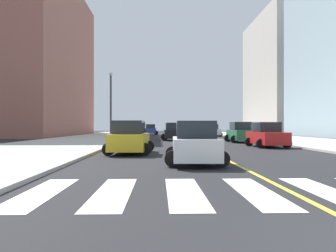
# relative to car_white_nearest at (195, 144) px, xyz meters

# --- Properties ---
(sidewalk_kerb_west) EXTENTS (10.00, 120.00, 0.15)m
(sidewalk_kerb_west) POSITION_rel_car_white_nearest_xyz_m (-10.44, 9.93, -0.81)
(sidewalk_kerb_west) COLOR #B2ADA3
(sidewalk_kerb_west) RESTS_ON ground
(crosswalk_paint) EXTENTS (13.50, 4.00, 0.01)m
(crosswalk_paint) POSITION_rel_car_white_nearest_xyz_m (1.76, -6.07, -0.88)
(crosswalk_paint) COLOR silver
(crosswalk_paint) RESTS_ON ground
(lane_divider_paint) EXTENTS (0.16, 80.00, 0.01)m
(lane_divider_paint) POSITION_rel_car_white_nearest_xyz_m (1.76, 29.93, -0.88)
(lane_divider_paint) COLOR yellow
(lane_divider_paint) RESTS_ON ground
(parking_garage_concrete) EXTENTS (18.00, 24.00, 25.89)m
(parking_garage_concrete) POSITION_rel_car_white_nearest_xyz_m (29.09, 56.12, 12.06)
(parking_garage_concrete) COLOR #B2ADA3
(parking_garage_concrete) RESTS_ON ground
(low_rise_brick_west) EXTENTS (16.00, 32.00, 26.98)m
(low_rise_brick_west) POSITION_rel_car_white_nearest_xyz_m (-24.57, 43.66, 12.60)
(low_rise_brick_west) COLOR #93574A
(low_rise_brick_west) RESTS_ON ground
(car_white_nearest) EXTENTS (2.75, 4.31, 1.90)m
(car_white_nearest) POSITION_rel_car_white_nearest_xyz_m (0.00, 0.00, 0.00)
(car_white_nearest) COLOR silver
(car_white_nearest) RESTS_ON ground
(car_blue_second) EXTENTS (2.88, 4.56, 2.02)m
(car_blue_second) POSITION_rel_car_white_nearest_xyz_m (-3.20, 47.53, 0.06)
(car_blue_second) COLOR #2D479E
(car_blue_second) RESTS_ON ground
(car_red_third) EXTENTS (2.89, 4.52, 1.98)m
(car_red_third) POSITION_rel_car_white_nearest_xyz_m (7.01, 11.18, 0.04)
(car_red_third) COLOR red
(car_red_third) RESTS_ON ground
(car_black_fourth) EXTENTS (2.93, 4.65, 2.06)m
(car_black_fourth) POSITION_rel_car_white_nearest_xyz_m (0.07, 23.28, 0.08)
(car_black_fourth) COLOR black
(car_black_fourth) RESTS_ON ground
(car_yellow_fifth) EXTENTS (2.92, 4.55, 2.00)m
(car_yellow_fifth) POSITION_rel_car_white_nearest_xyz_m (-3.35, 5.23, 0.05)
(car_yellow_fifth) COLOR gold
(car_yellow_fifth) RESTS_ON ground
(car_green_sixth) EXTENTS (2.94, 4.70, 2.10)m
(car_green_sixth) POSITION_rel_car_white_nearest_xyz_m (6.88, 18.67, 0.09)
(car_green_sixth) COLOR #236B42
(car_green_sixth) RESTS_ON ground
(car_silver_seventh) EXTENTS (2.88, 4.51, 1.99)m
(car_silver_seventh) POSITION_rel_car_white_nearest_xyz_m (6.93, 37.14, 0.04)
(car_silver_seventh) COLOR #B7B7BC
(car_silver_seventh) RESTS_ON ground
(street_lamp) EXTENTS (0.44, 0.44, 7.31)m
(street_lamp) POSITION_rel_car_white_nearest_xyz_m (-6.72, 20.00, 3.58)
(street_lamp) COLOR #38383D
(street_lamp) RESTS_ON sidewalk_kerb_west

